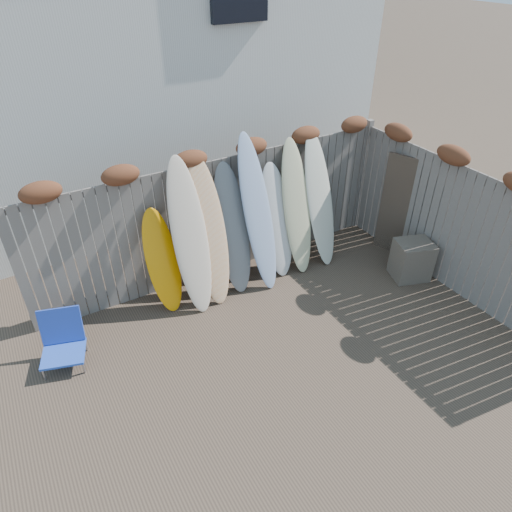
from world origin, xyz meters
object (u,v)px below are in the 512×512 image
wooden_crate (412,260)px  lattice_panel (414,211)px  beach_chair (62,340)px  surfboard_0 (163,261)px

wooden_crate → lattice_panel: (0.40, 0.48, 0.57)m
beach_chair → surfboard_0: 1.70m
wooden_crate → lattice_panel: size_ratio=0.37×
beach_chair → wooden_crate: beach_chair is taller
beach_chair → lattice_panel: bearing=-5.3°
wooden_crate → lattice_panel: 0.84m
wooden_crate → surfboard_0: size_ratio=0.41×
beach_chair → lattice_panel: (5.74, -0.53, 0.57)m
beach_chair → wooden_crate: (5.34, -1.01, -0.00)m
lattice_panel → beach_chair: bearing=152.9°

